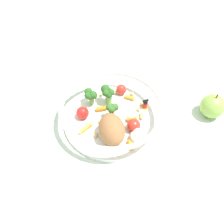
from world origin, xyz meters
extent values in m
plane|color=silver|center=(0.00, 0.00, 0.00)|extent=(2.40, 2.40, 0.00)
cylinder|color=white|center=(0.00, 0.00, 0.01)|extent=(0.25, 0.25, 0.01)
torus|color=white|center=(0.00, 0.00, 0.06)|extent=(0.26, 0.26, 0.01)
ellipsoid|color=#9E663D|center=(-0.04, 0.04, 0.04)|extent=(0.11, 0.10, 0.06)
cylinder|color=#7FAD5B|center=(0.00, 0.00, 0.02)|extent=(0.01, 0.01, 0.02)
sphere|color=#386B28|center=(0.01, 0.00, 0.05)|extent=(0.02, 0.02, 0.02)
sphere|color=#386B28|center=(0.01, 0.00, 0.04)|extent=(0.02, 0.02, 0.02)
sphere|color=#386B28|center=(0.00, 0.00, 0.05)|extent=(0.02, 0.02, 0.02)
sphere|color=#386B28|center=(0.00, 0.00, 0.05)|extent=(0.02, 0.02, 0.02)
sphere|color=#386B28|center=(0.00, -0.01, 0.05)|extent=(0.01, 0.01, 0.01)
sphere|color=#386B28|center=(0.00, -0.01, 0.04)|extent=(0.02, 0.02, 0.02)
sphere|color=#386B28|center=(0.01, -0.01, 0.05)|extent=(0.01, 0.01, 0.01)
cylinder|color=#7FAD5B|center=(0.07, 0.00, 0.02)|extent=(0.01, 0.01, 0.02)
sphere|color=#2D6023|center=(0.09, 0.00, 0.05)|extent=(0.02, 0.02, 0.02)
sphere|color=#2D6023|center=(0.08, 0.01, 0.05)|extent=(0.02, 0.02, 0.02)
sphere|color=#2D6023|center=(0.07, 0.01, 0.05)|extent=(0.02, 0.02, 0.02)
sphere|color=#2D6023|center=(0.07, 0.00, 0.05)|extent=(0.02, 0.02, 0.02)
sphere|color=#2D6023|center=(0.08, 0.00, 0.05)|extent=(0.02, 0.02, 0.02)
cylinder|color=#7FAD5B|center=(0.04, -0.03, 0.03)|extent=(0.02, 0.02, 0.03)
sphere|color=#2D6023|center=(0.06, -0.03, 0.06)|extent=(0.02, 0.02, 0.02)
sphere|color=#2D6023|center=(0.05, -0.03, 0.05)|extent=(0.02, 0.02, 0.02)
sphere|color=#2D6023|center=(0.04, -0.03, 0.05)|extent=(0.02, 0.02, 0.02)
sphere|color=#2D6023|center=(0.04, -0.04, 0.05)|extent=(0.02, 0.02, 0.02)
sphere|color=#2D6023|center=(0.05, -0.04, 0.05)|extent=(0.02, 0.02, 0.02)
sphere|color=silver|center=(-0.09, 0.00, 0.02)|extent=(0.02, 0.02, 0.02)
sphere|color=silver|center=(-0.09, 0.01, 0.02)|extent=(0.03, 0.03, 0.03)
sphere|color=silver|center=(-0.09, 0.00, 0.03)|extent=(0.03, 0.03, 0.03)
sphere|color=silver|center=(-0.09, -0.01, 0.02)|extent=(0.02, 0.02, 0.02)
cube|color=yellow|center=(-0.04, -0.09, 0.01)|extent=(0.02, 0.02, 0.00)
cylinder|color=red|center=(-0.04, -0.09, 0.02)|extent=(0.02, 0.02, 0.02)
sphere|color=black|center=(-0.04, -0.09, 0.04)|extent=(0.01, 0.01, 0.01)
sphere|color=black|center=(-0.04, -0.09, 0.04)|extent=(0.01, 0.01, 0.01)
sphere|color=black|center=(-0.04, -0.08, 0.04)|extent=(0.01, 0.01, 0.01)
cylinder|color=orange|center=(-0.04, -0.03, 0.02)|extent=(0.03, 0.03, 0.01)
cylinder|color=orange|center=(0.02, 0.07, 0.02)|extent=(0.01, 0.04, 0.01)
cylinder|color=orange|center=(-0.09, 0.03, 0.02)|extent=(0.03, 0.02, 0.01)
cylinder|color=orange|center=(0.01, -0.08, 0.02)|extent=(0.03, 0.02, 0.01)
cylinder|color=orange|center=(0.04, 0.00, 0.02)|extent=(0.03, 0.03, 0.01)
sphere|color=red|center=(0.06, 0.05, 0.03)|extent=(0.03, 0.03, 0.03)
sphere|color=red|center=(0.04, -0.08, 0.03)|extent=(0.03, 0.03, 0.03)
sphere|color=red|center=(-0.06, -0.01, 0.03)|extent=(0.03, 0.03, 0.03)
sphere|color=#D1B775|center=(0.05, -0.07, 0.02)|extent=(0.01, 0.01, 0.01)
sphere|color=tan|center=(-0.05, -0.04, 0.02)|extent=(0.01, 0.01, 0.01)
sphere|color=#D1B775|center=(0.01, -0.10, 0.02)|extent=(0.01, 0.01, 0.01)
sphere|color=#D1B775|center=(-0.01, 0.07, 0.02)|extent=(0.01, 0.01, 0.01)
sphere|color=tan|center=(0.01, 0.03, 0.02)|extent=(0.01, 0.01, 0.01)
sphere|color=tan|center=(-0.03, 0.00, 0.02)|extent=(0.01, 0.01, 0.01)
sphere|color=tan|center=(-0.06, -0.05, 0.02)|extent=(0.01, 0.01, 0.01)
sphere|color=#D1B775|center=(0.02, 0.09, 0.02)|extent=(0.01, 0.01, 0.01)
sphere|color=#D1B775|center=(-0.04, 0.09, 0.02)|extent=(0.01, 0.01, 0.01)
sphere|color=#D1B775|center=(-0.03, -0.09, 0.02)|extent=(0.01, 0.01, 0.01)
sphere|color=tan|center=(0.01, -0.03, 0.02)|extent=(0.01, 0.01, 0.01)
sphere|color=tan|center=(-0.03, -0.07, 0.02)|extent=(0.01, 0.01, 0.01)
sphere|color=tan|center=(-0.05, -0.06, 0.02)|extent=(0.01, 0.01, 0.01)
sphere|color=#D1B775|center=(0.08, -0.04, 0.02)|extent=(0.01, 0.01, 0.01)
sphere|color=#8CB74C|center=(-0.17, -0.20, 0.03)|extent=(0.06, 0.06, 0.06)
cylinder|color=brown|center=(-0.17, -0.20, 0.07)|extent=(0.00, 0.00, 0.01)
cube|color=white|center=(0.21, 0.08, 0.00)|extent=(0.16, 0.17, 0.01)
camera|label=1|loc=(-0.28, 0.29, 0.52)|focal=39.79mm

